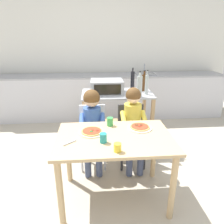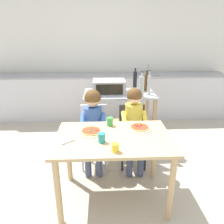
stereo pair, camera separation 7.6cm
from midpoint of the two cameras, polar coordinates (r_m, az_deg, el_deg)
ground_plane at (r=3.49m, az=-0.03°, el=-9.10°), size 11.31×11.31×0.00m
back_wall_tiled at (r=4.81m, az=-1.07°, el=16.00°), size 5.59×0.12×2.70m
kitchen_counter at (r=4.56m, az=-0.82°, el=4.30°), size 5.03×0.60×1.11m
kitchen_island_cart at (r=3.38m, az=2.56°, el=0.58°), size 1.08×0.63×0.85m
toaster_oven at (r=3.26m, az=-0.08°, el=6.79°), size 0.48×0.38×0.20m
bottle_dark_olive_oil at (r=3.43m, az=6.80°, el=8.26°), size 0.06×0.06×0.36m
bottle_brown_beer at (r=3.41m, az=9.85°, el=7.73°), size 0.07×0.07×0.32m
bottle_squat_spirits at (r=3.21m, az=10.51°, el=7.17°), size 0.05×0.05×0.36m
bottle_slim_sauce at (r=3.07m, az=8.59°, el=6.79°), size 0.08×0.08×0.37m
dining_table at (r=2.19m, az=1.39°, el=-9.33°), size 1.16×0.78×0.75m
dining_chair_left at (r=2.88m, az=-4.12°, el=-5.09°), size 0.36×0.36×0.81m
dining_chair_right at (r=2.89m, az=6.20°, el=-5.05°), size 0.36×0.36×0.81m
child_in_blue_striped_shirt at (r=2.69m, az=-4.28°, el=-2.05°), size 0.32×0.42×1.05m
child_in_yellow_shirt at (r=2.70m, az=6.73°, el=-2.15°), size 0.32×0.42×1.07m
pizza_plate_cream at (r=2.22m, az=-4.59°, el=-5.21°), size 0.26×0.26×0.03m
pizza_plate_white at (r=2.32m, az=8.31°, el=-4.18°), size 0.26×0.26×0.03m
drinking_cup_yellow at (r=1.87m, az=2.13°, el=-9.47°), size 0.07×0.07×0.08m
drinking_cup_green at (r=2.36m, az=0.35°, el=-2.58°), size 0.07×0.07×0.09m
drinking_cup_teal at (r=2.01m, az=-1.68°, el=-6.90°), size 0.07×0.07×0.09m
serving_spoon at (r=2.06m, az=-10.50°, el=-7.91°), size 0.11×0.10×0.01m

